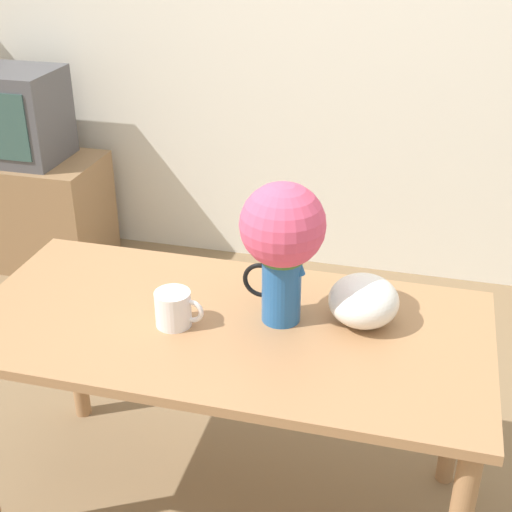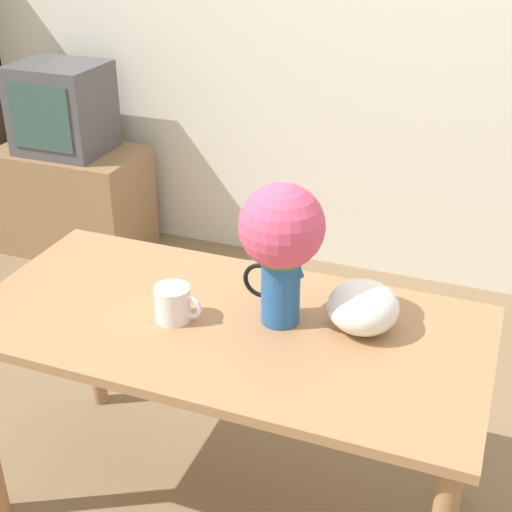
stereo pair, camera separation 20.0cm
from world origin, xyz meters
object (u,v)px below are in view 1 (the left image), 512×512
Objects in this scene: white_bowl at (364,301)px; tv_set at (16,115)px; flower_vase at (282,237)px; coffee_mug at (174,308)px.

white_bowl is 2.35m from tv_set.
flower_vase reaches higher than tv_set.
white_bowl is (0.23, 0.04, -0.19)m from flower_vase.
white_bowl reaches higher than coffee_mug.
flower_vase is 2.95× the size of coffee_mug.
white_bowl is at bearing 15.51° from coffee_mug.
coffee_mug is 2.05m from tv_set.
coffee_mug is (-0.29, -0.10, -0.21)m from flower_vase.
coffee_mug is at bearing -46.69° from tv_set.
tv_set is (-1.40, 1.49, 0.03)m from coffee_mug.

